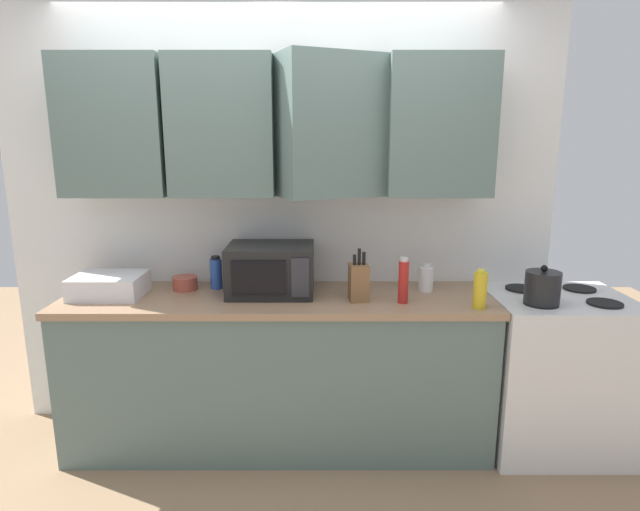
{
  "coord_description": "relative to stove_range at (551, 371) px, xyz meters",
  "views": [
    {
      "loc": [
        0.24,
        -3.13,
        1.76
      ],
      "look_at": [
        0.25,
        -0.25,
        1.12
      ],
      "focal_mm": 29.52,
      "sensor_mm": 36.0,
      "label": 1
    }
  ],
  "objects": [
    {
      "name": "bottle_white_jar",
      "position": [
        -0.74,
        0.11,
        0.52
      ],
      "size": [
        0.08,
        0.08,
        0.17
      ],
      "color": "white",
      "rests_on": "counter_run"
    },
    {
      "name": "bowl_ceramic_small",
      "position": [
        -2.14,
        0.15,
        0.49
      ],
      "size": [
        0.14,
        0.14,
        0.08
      ],
      "primitive_type": "cylinder",
      "color": "#B24C3D",
      "rests_on": "counter_run"
    },
    {
      "name": "kettle",
      "position": [
        -0.17,
        -0.14,
        0.55
      ],
      "size": [
        0.18,
        0.18,
        0.2
      ],
      "color": "black",
      "rests_on": "stove_range"
    },
    {
      "name": "dish_rack",
      "position": [
        -2.53,
        0.02,
        0.51
      ],
      "size": [
        0.38,
        0.3,
        0.12
      ],
      "primitive_type": "cube",
      "color": "silver",
      "rests_on": "counter_run"
    },
    {
      "name": "bottle_blue_cleaner",
      "position": [
        -1.96,
        0.17,
        0.54
      ],
      "size": [
        0.07,
        0.07,
        0.19
      ],
      "color": "#2D56B7",
      "rests_on": "counter_run"
    },
    {
      "name": "wall_back_with_cabinets",
      "position": [
        -1.58,
        0.25,
        1.12
      ],
      "size": [
        3.27,
        0.53,
        2.6
      ],
      "color": "white",
      "rests_on": "ground_plane"
    },
    {
      "name": "bottle_red_sauce",
      "position": [
        -0.9,
        -0.11,
        0.57
      ],
      "size": [
        0.05,
        0.05,
        0.25
      ],
      "color": "red",
      "rests_on": "counter_run"
    },
    {
      "name": "stove_range",
      "position": [
        0.0,
        0.0,
        0.0
      ],
      "size": [
        0.76,
        0.64,
        0.91
      ],
      "color": "silver",
      "rests_on": "ground_plane"
    },
    {
      "name": "knife_block",
      "position": [
        -1.14,
        -0.06,
        0.55
      ],
      "size": [
        0.11,
        0.13,
        0.29
      ],
      "color": "brown",
      "rests_on": "counter_run"
    },
    {
      "name": "microwave",
      "position": [
        -1.62,
        0.07,
        0.59
      ],
      "size": [
        0.48,
        0.37,
        0.28
      ],
      "color": "black",
      "rests_on": "counter_run"
    },
    {
      "name": "counter_run",
      "position": [
        -1.58,
        0.02,
        -0.0
      ],
      "size": [
        2.4,
        0.63,
        0.9
      ],
      "color": "slate",
      "rests_on": "ground_plane"
    },
    {
      "name": "bottle_yellow_mustard",
      "position": [
        -0.52,
        -0.2,
        0.55
      ],
      "size": [
        0.07,
        0.07,
        0.21
      ],
      "color": "gold",
      "rests_on": "counter_run"
    }
  ]
}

